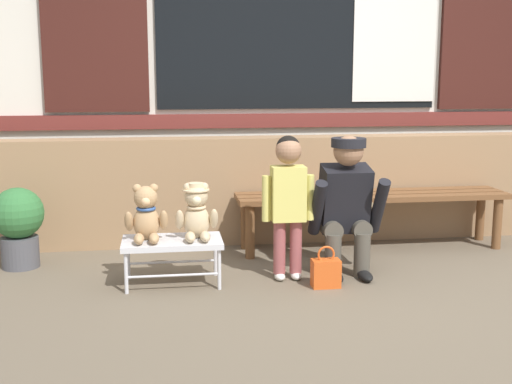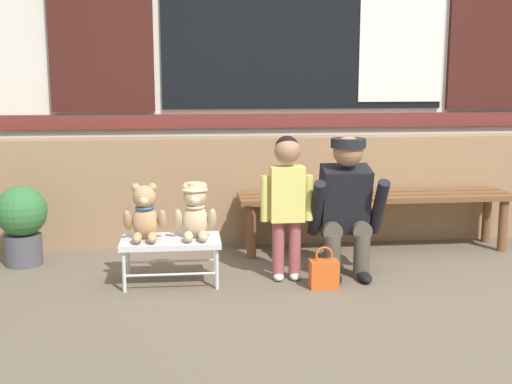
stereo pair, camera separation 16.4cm
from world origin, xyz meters
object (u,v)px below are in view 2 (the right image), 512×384
at_px(wooden_bench_long, 375,203).
at_px(handbag_on_ground, 324,273).
at_px(adult_crouching, 347,205).
at_px(child_standing, 287,192).
at_px(potted_plant, 22,221).
at_px(teddy_bear_with_hat, 195,212).
at_px(teddy_bear_plain, 145,214).
at_px(small_display_bench, 171,244).

height_order(wooden_bench_long, handbag_on_ground, wooden_bench_long).
bearing_deg(handbag_on_ground, adult_crouching, 52.29).
xyz_separation_m(child_standing, adult_crouching, (0.41, 0.06, -0.11)).
xyz_separation_m(wooden_bench_long, child_standing, (-0.79, -0.66, 0.22)).
bearing_deg(potted_plant, teddy_bear_with_hat, -23.76).
distance_m(handbag_on_ground, potted_plant, 2.17).
xyz_separation_m(teddy_bear_plain, potted_plant, (-0.90, 0.54, -0.14)).
bearing_deg(adult_crouching, small_display_bench, -176.73).
distance_m(teddy_bear_plain, handbag_on_ground, 1.21).
xyz_separation_m(child_standing, handbag_on_ground, (0.21, -0.20, -0.50)).
bearing_deg(teddy_bear_plain, adult_crouching, 2.82).
bearing_deg(teddy_bear_plain, wooden_bench_long, 21.41).
xyz_separation_m(wooden_bench_long, adult_crouching, (-0.37, -0.60, 0.11)).
distance_m(teddy_bear_with_hat, child_standing, 0.61).
height_order(teddy_bear_plain, potted_plant, teddy_bear_plain).
height_order(small_display_bench, handbag_on_ground, small_display_bench).
bearing_deg(child_standing, teddy_bear_plain, -179.71).
height_order(small_display_bench, teddy_bear_plain, teddy_bear_plain).
xyz_separation_m(small_display_bench, handbag_on_ground, (0.97, -0.20, -0.17)).
bearing_deg(small_display_bench, potted_plant, 153.04).
xyz_separation_m(handbag_on_ground, potted_plant, (-2.03, 0.73, 0.23)).
bearing_deg(potted_plant, teddy_bear_plain, -30.87).
xyz_separation_m(wooden_bench_long, potted_plant, (-2.61, -0.13, -0.05)).
height_order(teddy_bear_plain, adult_crouching, adult_crouching).
bearing_deg(teddy_bear_plain, small_display_bench, -0.51).
distance_m(small_display_bench, teddy_bear_with_hat, 0.26).
bearing_deg(handbag_on_ground, small_display_bench, 168.63).
xyz_separation_m(teddy_bear_plain, child_standing, (0.92, 0.00, 0.13)).
xyz_separation_m(wooden_bench_long, small_display_bench, (-1.55, -0.67, -0.11)).
distance_m(adult_crouching, potted_plant, 2.29).
height_order(wooden_bench_long, potted_plant, potted_plant).
distance_m(teddy_bear_plain, teddy_bear_with_hat, 0.32).
bearing_deg(handbag_on_ground, teddy_bear_with_hat, 166.32).
relative_size(teddy_bear_with_hat, child_standing, 0.38).
distance_m(child_standing, potted_plant, 1.91).
relative_size(child_standing, potted_plant, 1.68).
bearing_deg(handbag_on_ground, potted_plant, 160.12).
distance_m(small_display_bench, child_standing, 0.83).
height_order(wooden_bench_long, adult_crouching, adult_crouching).
bearing_deg(child_standing, teddy_bear_with_hat, -179.62).
bearing_deg(small_display_bench, handbag_on_ground, -11.37).
relative_size(wooden_bench_long, child_standing, 2.19).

